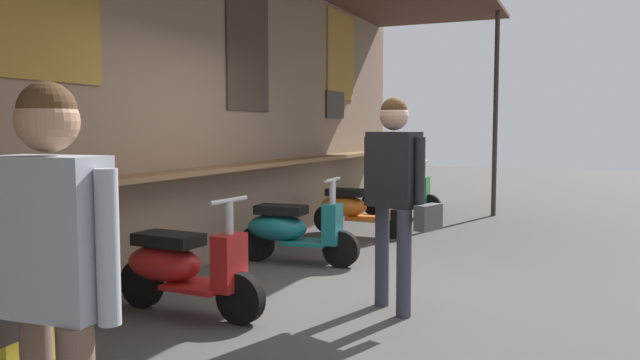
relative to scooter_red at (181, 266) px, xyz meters
The scene contains 8 objects.
ground_plane 1.55m from the scooter_red, 46.03° to the right, with size 38.88×38.88×0.00m, color #474442.
market_stall_facade 2.07m from the scooter_red, 35.71° to the left, with size 13.88×2.71×3.56m.
scooter_red is the anchor object (origin of this frame).
scooter_teal 2.05m from the scooter_red, ahead, with size 0.49×1.40×0.97m.
scooter_orange 4.09m from the scooter_red, ahead, with size 0.48×1.40×0.97m.
scooter_green 6.18m from the scooter_red, ahead, with size 0.46×1.40×0.97m.
shopper_with_handbag 2.81m from the scooter_red, 153.74° to the right, with size 0.29×0.66×1.66m.
shopper_browsing 1.87m from the scooter_red, 64.59° to the right, with size 0.41×0.68×1.75m.
Camera 1 is at (-5.15, -1.90, 1.50)m, focal length 34.98 mm.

